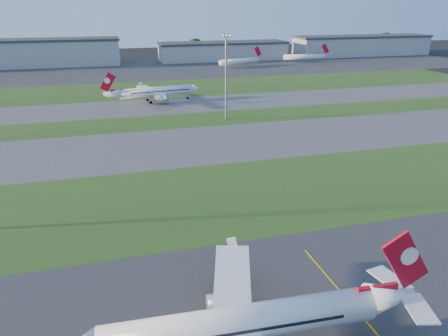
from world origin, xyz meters
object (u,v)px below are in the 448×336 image
object	(u,v)px
airliner_taxiing	(156,92)
light_mast_centre	(226,72)
mini_jet_near	(240,61)
airliner_parked	(244,323)
mini_jet_far	(305,57)

from	to	relation	value
airliner_taxiing	light_mast_centre	bearing A→B (deg)	110.62
mini_jet_near	airliner_parked	bearing A→B (deg)	-124.98
airliner_parked	light_mast_centre	xyz separation A→B (m)	(25.04, 94.72, 10.95)
airliner_parked	light_mast_centre	world-z (taller)	light_mast_centre
airliner_parked	airliner_taxiing	xyz separation A→B (m)	(7.37, 126.33, -0.14)
mini_jet_far	airliner_parked	bearing A→B (deg)	-109.16
airliner_taxiing	light_mast_centre	size ratio (longest dim) A/B	1.31
mini_jet_far	airliner_taxiing	bearing A→B (deg)	-130.88
airliner_parked	mini_jet_near	distance (m)	217.08
light_mast_centre	airliner_taxiing	bearing A→B (deg)	119.19
airliner_parked	airliner_taxiing	distance (m)	126.55
mini_jet_near	light_mast_centre	distance (m)	119.86
airliner_taxiing	mini_jet_far	world-z (taller)	airliner_taxiing
airliner_taxiing	mini_jet_near	distance (m)	99.27
mini_jet_near	light_mast_centre	size ratio (longest dim) A/B	1.08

